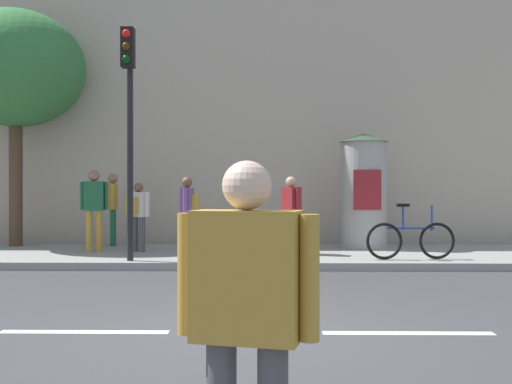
{
  "coord_description": "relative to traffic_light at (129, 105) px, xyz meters",
  "views": [
    {
      "loc": [
        0.22,
        -6.61,
        1.52
      ],
      "look_at": [
        0.08,
        2.0,
        1.48
      ],
      "focal_mm": 43.98,
      "sensor_mm": 36.0,
      "label": 1
    }
  ],
  "objects": [
    {
      "name": "sidewalk_curb",
      "position": [
        2.39,
        1.76,
        -3.04
      ],
      "size": [
        36.0,
        4.0,
        0.15
      ],
      "primitive_type": "cube",
      "color": "gray",
      "rests_on": "ground_plane"
    },
    {
      "name": "bicycle_leaning",
      "position": [
        5.43,
        0.41,
        -2.58
      ],
      "size": [
        1.77,
        0.22,
        1.09
      ],
      "color": "black",
      "rests_on": "sidewalk_curb"
    },
    {
      "name": "pedestrian_with_bag",
      "position": [
        -1.16,
        1.8,
        -1.9
      ],
      "size": [
        0.6,
        0.29,
        1.79
      ],
      "color": "#B78C33",
      "rests_on": "sidewalk_curb"
    },
    {
      "name": "lane_markings",
      "position": [
        2.39,
        -5.24,
        -3.11
      ],
      "size": [
        25.8,
        0.16,
        0.01
      ],
      "color": "silver",
      "rests_on": "ground_plane"
    },
    {
      "name": "pedestrian_near_pole",
      "position": [
        0.96,
        1.32,
        -1.99
      ],
      "size": [
        0.38,
        0.64,
        1.63
      ],
      "color": "navy",
      "rests_on": "sidewalk_curb"
    },
    {
      "name": "pedestrian_in_red_top",
      "position": [
        -1.11,
        3.28,
        -1.93
      ],
      "size": [
        0.33,
        0.61,
        1.75
      ],
      "color": "#1E5938",
      "rests_on": "sidewalk_curb"
    },
    {
      "name": "pedestrian_with_backpack",
      "position": [
        -0.22,
        1.86,
        -2.06
      ],
      "size": [
        0.53,
        0.53,
        1.51
      ],
      "color": "#4C4C51",
      "rests_on": "sidewalk_curb"
    },
    {
      "name": "traffic_light",
      "position": [
        0.0,
        0.0,
        0.0
      ],
      "size": [
        0.24,
        0.45,
        4.42
      ],
      "color": "black",
      "rests_on": "sidewalk_curb"
    },
    {
      "name": "pedestrian_in_light_jacket",
      "position": [
        3.14,
        1.42,
        -2.0
      ],
      "size": [
        0.43,
        0.56,
        1.64
      ],
      "color": "navy",
      "rests_on": "sidewalk_curb"
    },
    {
      "name": "building_backdrop",
      "position": [
        2.39,
        6.76,
        2.2
      ],
      "size": [
        36.0,
        5.0,
        10.63
      ],
      "primitive_type": "cube",
      "color": "#B7A893",
      "rests_on": "ground_plane"
    },
    {
      "name": "ground_plane",
      "position": [
        2.39,
        -5.24,
        -3.11
      ],
      "size": [
        80.0,
        80.0,
        0.0
      ],
      "primitive_type": "plane",
      "color": "#38383A"
    },
    {
      "name": "poster_column",
      "position": [
        4.88,
        2.79,
        -1.61
      ],
      "size": [
        1.16,
        1.16,
        2.67
      ],
      "color": "#9E9B93",
      "rests_on": "sidewalk_curb"
    },
    {
      "name": "pedestrian_in_dark_shirt",
      "position": [
        2.53,
        -9.02,
        -2.14
      ],
      "size": [
        0.65,
        0.34,
        1.65
      ],
      "color": "#4C4C51",
      "rests_on": "ground_plane"
    },
    {
      "name": "street_tree",
      "position": [
        -3.44,
        3.16,
        1.3
      ],
      "size": [
        3.31,
        3.31,
        5.7
      ],
      "color": "#4C3826",
      "rests_on": "sidewalk_curb"
    }
  ]
}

